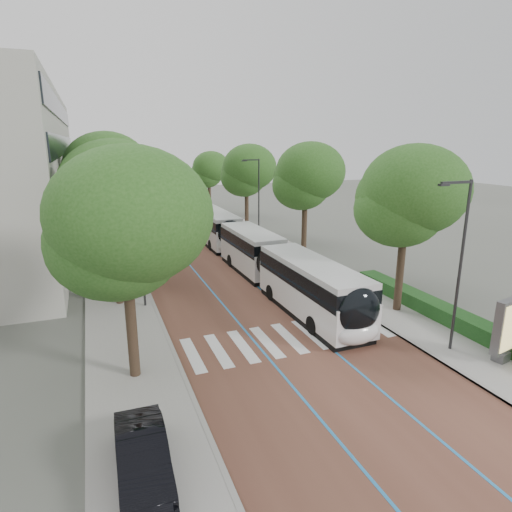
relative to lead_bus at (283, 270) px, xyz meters
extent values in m
plane|color=#51544C|center=(-2.61, -7.11, -1.63)|extent=(160.00, 160.00, 0.00)
cube|color=brown|center=(-2.61, 32.89, -1.62)|extent=(11.00, 140.00, 0.02)
cube|color=#9C9A94|center=(-10.11, 32.89, -1.57)|extent=(4.00, 140.00, 0.12)
cube|color=#9C9A94|center=(4.89, 32.89, -1.57)|extent=(4.00, 140.00, 0.12)
cube|color=gray|center=(-8.21, 32.89, -1.57)|extent=(0.20, 140.00, 0.14)
cube|color=gray|center=(2.99, 32.89, -1.57)|extent=(0.20, 140.00, 0.14)
cube|color=silver|center=(-7.41, -6.11, -1.60)|extent=(0.55, 3.60, 0.01)
cube|color=silver|center=(-6.16, -6.11, -1.60)|extent=(0.55, 3.60, 0.01)
cube|color=silver|center=(-4.91, -6.11, -1.60)|extent=(0.55, 3.60, 0.01)
cube|color=silver|center=(-3.66, -6.11, -1.60)|extent=(0.55, 3.60, 0.01)
cube|color=silver|center=(-2.41, -6.11, -1.60)|extent=(0.55, 3.60, 0.01)
cube|color=silver|center=(-1.16, -6.11, -1.60)|extent=(0.55, 3.60, 0.01)
cube|color=silver|center=(0.09, -6.11, -1.60)|extent=(0.55, 3.60, 0.01)
cube|color=silver|center=(1.34, -6.11, -1.60)|extent=(0.55, 3.60, 0.01)
cube|color=silver|center=(2.59, -6.11, -1.60)|extent=(0.55, 3.60, 0.01)
cube|color=#2478B7|center=(-4.21, 32.89, -1.60)|extent=(0.12, 126.00, 0.01)
cube|color=#2478B7|center=(-1.01, 32.89, -1.60)|extent=(0.12, 126.00, 0.01)
cube|color=black|center=(-13.06, 20.89, 1.37)|extent=(0.12, 38.00, 1.60)
cube|color=black|center=(-13.06, 20.89, 4.57)|extent=(0.12, 38.00, 1.60)
cube|color=black|center=(-13.06, 20.89, 7.77)|extent=(0.12, 38.00, 1.60)
cube|color=black|center=(-13.06, 20.89, 10.77)|extent=(0.12, 38.00, 1.60)
cube|color=#143C15|center=(6.49, -7.11, -1.11)|extent=(1.20, 14.00, 0.80)
cylinder|color=#2A2A2C|center=(4.19, -10.11, 2.49)|extent=(0.14, 0.14, 8.00)
cube|color=#2A2A2C|center=(3.39, -10.11, 6.39)|extent=(1.70, 0.12, 0.12)
cube|color=#2A2A2C|center=(2.69, -10.11, 6.31)|extent=(0.50, 0.20, 0.10)
cylinder|color=#2A2A2C|center=(4.19, 14.89, 2.49)|extent=(0.14, 0.14, 8.00)
cube|color=#2A2A2C|center=(3.39, 14.89, 6.39)|extent=(1.70, 0.12, 0.12)
cube|color=#2A2A2C|center=(2.69, 14.89, 6.31)|extent=(0.50, 0.20, 0.10)
cylinder|color=#2A2A2C|center=(-8.71, 0.89, 2.49)|extent=(0.14, 0.14, 8.00)
cylinder|color=black|center=(-10.11, -7.11, 0.63)|extent=(0.44, 0.44, 4.52)
ellipsoid|color=#224E19|center=(-10.11, -7.11, 4.74)|extent=(6.31, 6.31, 5.36)
cylinder|color=black|center=(-10.11, 1.89, 0.71)|extent=(0.44, 0.44, 4.69)
ellipsoid|color=#224E19|center=(-10.11, 1.89, 4.97)|extent=(6.34, 6.34, 5.39)
cylinder|color=black|center=(-10.11, 10.89, 0.91)|extent=(0.44, 0.44, 5.08)
ellipsoid|color=#224E19|center=(-10.11, 10.89, 5.53)|extent=(6.43, 6.43, 5.46)
cylinder|color=black|center=(-10.11, 20.89, 1.01)|extent=(0.44, 0.44, 5.27)
ellipsoid|color=#224E19|center=(-10.11, 20.89, 5.79)|extent=(5.20, 5.20, 4.42)
cylinder|color=black|center=(-10.11, 32.89, 0.97)|extent=(0.44, 0.44, 5.20)
ellipsoid|color=#224E19|center=(-10.11, 32.89, 5.70)|extent=(6.42, 6.42, 5.46)
cylinder|color=black|center=(-10.11, 47.89, 0.95)|extent=(0.44, 0.44, 5.15)
ellipsoid|color=#224E19|center=(-10.11, 47.89, 5.63)|extent=(5.96, 5.96, 5.07)
cylinder|color=black|center=(5.09, -5.11, 0.70)|extent=(0.44, 0.44, 4.65)
ellipsoid|color=#224E19|center=(5.09, -5.11, 4.92)|extent=(5.86, 5.86, 4.98)
cylinder|color=black|center=(5.09, 6.89, 0.78)|extent=(0.44, 0.44, 4.82)
ellipsoid|color=#224E19|center=(5.09, 6.89, 5.16)|extent=(5.55, 5.55, 4.72)
cylinder|color=black|center=(5.09, 20.89, 0.64)|extent=(0.44, 0.44, 4.54)
ellipsoid|color=#224E19|center=(5.09, 20.89, 4.77)|extent=(5.94, 5.94, 5.05)
cylinder|color=black|center=(5.09, 36.89, 0.36)|extent=(0.44, 0.44, 3.97)
ellipsoid|color=#224E19|center=(5.09, 36.89, 3.97)|extent=(5.29, 5.29, 4.50)
cylinder|color=black|center=(-0.01, 1.30, 0.15)|extent=(2.31, 0.92, 2.30)
cube|color=silver|center=(0.04, -3.83, -0.37)|extent=(2.60, 9.39, 1.82)
cube|color=black|center=(0.04, -3.83, 0.77)|extent=(2.64, 9.20, 0.97)
cube|color=#BBBBBD|center=(0.04, -3.83, 1.42)|extent=(2.55, 9.20, 0.31)
cube|color=black|center=(0.04, -3.83, -1.45)|extent=(2.55, 9.01, 0.35)
cube|color=silver|center=(-0.06, 5.62, -0.37)|extent=(2.58, 7.77, 1.82)
cube|color=black|center=(-0.06, 5.62, 0.77)|extent=(2.62, 7.61, 0.97)
cube|color=#BBBBBD|center=(-0.06, 5.62, 1.42)|extent=(2.53, 7.61, 0.31)
cube|color=black|center=(-0.06, 5.62, -1.45)|extent=(2.53, 7.46, 0.35)
ellipsoid|color=black|center=(0.09, -8.36, 0.38)|extent=(2.36, 1.13, 2.28)
ellipsoid|color=silver|center=(0.09, -8.41, -0.76)|extent=(2.36, 1.03, 1.14)
cylinder|color=black|center=(-1.06, -6.12, -1.13)|extent=(0.31, 1.00, 1.00)
cylinder|color=black|center=(1.20, -6.10, -1.13)|extent=(0.31, 1.00, 1.00)
cylinder|color=black|center=(-1.21, 7.28, -1.13)|extent=(0.31, 1.00, 1.00)
cylinder|color=black|center=(1.05, 7.30, -1.13)|extent=(0.31, 1.00, 1.00)
cylinder|color=black|center=(-1.12, -0.76, -1.13)|extent=(0.31, 1.00, 1.00)
cylinder|color=black|center=(1.14, -0.74, -1.13)|extent=(0.31, 1.00, 1.00)
cube|color=silver|center=(-0.16, 16.60, -0.37)|extent=(2.51, 12.00, 1.82)
cube|color=black|center=(-0.16, 16.60, 0.77)|extent=(2.55, 11.76, 0.97)
cube|color=#BBBBBD|center=(-0.16, 16.60, 1.42)|extent=(2.46, 11.76, 0.31)
cube|color=black|center=(-0.16, 16.60, -1.45)|extent=(2.46, 11.52, 0.35)
ellipsoid|color=black|center=(-0.15, 10.75, 0.38)|extent=(2.35, 1.10, 2.28)
ellipsoid|color=silver|center=(-0.15, 10.70, -0.76)|extent=(2.35, 1.00, 1.14)
cylinder|color=black|center=(-1.28, 13.00, -1.13)|extent=(0.30, 1.00, 1.00)
cylinder|color=black|center=(0.98, 13.00, -1.13)|extent=(0.30, 1.00, 1.00)
cylinder|color=black|center=(-1.29, 20.40, -1.13)|extent=(0.30, 1.00, 1.00)
cylinder|color=black|center=(0.97, 20.40, -1.13)|extent=(0.30, 1.00, 1.00)
cube|color=silver|center=(0.66, 29.23, -0.37)|extent=(3.30, 12.14, 1.82)
cube|color=black|center=(0.66, 29.23, 0.77)|extent=(3.32, 11.90, 0.97)
cube|color=#BBBBBD|center=(0.66, 29.23, 1.42)|extent=(3.23, 11.90, 0.31)
cube|color=black|center=(0.66, 29.23, -1.45)|extent=(3.22, 11.66, 0.35)
ellipsoid|color=black|center=(0.27, 23.40, 0.38)|extent=(2.42, 1.25, 2.28)
ellipsoid|color=silver|center=(0.26, 23.35, -0.76)|extent=(2.41, 1.15, 1.14)
cylinder|color=black|center=(-0.71, 25.72, -1.13)|extent=(0.37, 1.02, 1.00)
cylinder|color=black|center=(1.54, 25.57, -1.13)|extent=(0.37, 1.02, 1.00)
cylinder|color=black|center=(-0.22, 33.10, -1.13)|extent=(0.37, 1.02, 1.00)
cylinder|color=black|center=(2.04, 32.95, -1.13)|extent=(0.37, 1.02, 1.00)
cube|color=silver|center=(-0.42, 41.47, -0.37)|extent=(3.32, 12.14, 1.82)
cube|color=black|center=(-0.42, 41.47, 0.77)|extent=(3.35, 11.91, 0.97)
cube|color=#BBBBBD|center=(-0.42, 41.47, 1.42)|extent=(3.26, 11.90, 0.31)
cube|color=black|center=(-0.42, 41.47, -1.45)|extent=(3.24, 11.66, 0.35)
ellipsoid|color=black|center=(-0.01, 35.63, 0.38)|extent=(2.42, 1.26, 2.28)
ellipsoid|color=silver|center=(-0.01, 35.58, -0.76)|extent=(2.41, 1.16, 1.14)
cylinder|color=black|center=(-1.30, 37.80, -1.13)|extent=(0.37, 1.02, 1.00)
cylinder|color=black|center=(0.96, 37.96, -1.13)|extent=(0.37, 1.02, 1.00)
cylinder|color=black|center=(-1.81, 45.18, -1.13)|extent=(0.37, 1.02, 1.00)
cylinder|color=black|center=(0.45, 45.34, -1.13)|extent=(0.37, 1.02, 1.00)
cube|color=silver|center=(0.27, 54.75, -0.37)|extent=(3.28, 12.14, 1.82)
cube|color=black|center=(0.27, 54.75, 0.77)|extent=(3.30, 11.90, 0.97)
cube|color=#BBBBBD|center=(0.27, 54.75, 1.42)|extent=(3.21, 11.89, 0.31)
cube|color=black|center=(0.27, 54.75, -1.45)|extent=(3.20, 11.66, 0.35)
ellipsoid|color=black|center=(-0.12, 48.92, 0.38)|extent=(2.42, 1.25, 2.28)
ellipsoid|color=silver|center=(-0.12, 48.87, -0.76)|extent=(2.41, 1.15, 1.14)
cylinder|color=black|center=(-1.10, 51.24, -1.13)|extent=(0.36, 1.02, 1.00)
cylinder|color=black|center=(1.16, 51.09, -1.13)|extent=(0.36, 1.02, 1.00)
cylinder|color=black|center=(-0.61, 58.62, -1.13)|extent=(0.36, 1.02, 1.00)
cylinder|color=black|center=(1.64, 58.47, -1.13)|extent=(0.36, 1.02, 1.00)
cube|color=#59595B|center=(5.40, -11.85, -1.29)|extent=(0.74, 0.66, 0.43)
cube|color=#59595B|center=(5.40, -11.85, 0.17)|extent=(1.46, 0.64, 2.50)
cube|color=#D3BD6F|center=(5.44, -12.05, 0.17)|extent=(1.18, 0.25, 2.17)
imported|color=black|center=(-10.47, -13.10, -0.82)|extent=(1.54, 4.20, 1.37)
camera|label=1|loc=(-11.18, -24.12, 8.06)|focal=30.00mm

